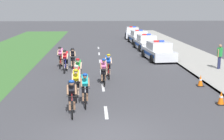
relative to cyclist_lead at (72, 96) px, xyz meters
name	(u,v)px	position (x,y,z in m)	size (l,w,h in m)	color
ground_plane	(109,137)	(1.38, -2.29, -0.79)	(160.00, 160.00, 0.00)	#424247
sidewalk_slab	(199,61)	(9.23, 11.71, -0.73)	(4.09, 60.00, 0.12)	#A3A099
kerb_edge	(175,61)	(7.26, 11.71, -0.72)	(0.16, 60.00, 0.13)	#9E9E99
lane_markings_centre	(101,72)	(1.38, 8.19, -0.78)	(0.14, 25.60, 0.01)	white
cyclist_lead	(72,96)	(0.00, 0.00, 0.00)	(0.44, 1.72, 1.56)	black
cyclist_second	(85,88)	(0.50, 1.17, 0.00)	(0.43, 1.72, 1.56)	black
cyclist_third	(76,83)	(0.06, 2.10, 0.00)	(0.43, 1.72, 1.56)	black
cyclist_fourth	(77,78)	(0.03, 3.08, 0.00)	(0.42, 1.72, 1.56)	black
cyclist_fifth	(78,70)	(0.03, 5.02, 0.00)	(0.42, 1.72, 1.56)	black
cyclist_sixth	(104,71)	(1.43, 4.88, 0.00)	(0.43, 1.72, 1.56)	black
cyclist_seventh	(108,65)	(1.76, 6.45, 0.00)	(0.42, 1.72, 1.56)	black
cyclist_eighth	(65,60)	(-0.98, 8.35, 0.00)	(0.44, 1.72, 1.56)	black
cyclist_ninth	(61,57)	(-1.46, 9.89, 0.00)	(0.42, 1.72, 1.56)	black
cyclist_tenth	(73,58)	(-0.57, 9.28, 0.00)	(0.45, 1.72, 1.56)	black
police_car_nearest	(158,52)	(6.14, 12.69, -0.11)	(2.28, 4.53, 1.59)	silver
police_car_second	(146,43)	(6.14, 18.72, -0.11)	(2.17, 4.48, 1.59)	white
police_car_third	(139,38)	(6.14, 23.95, -0.11)	(2.24, 4.52, 1.59)	silver
police_car_furthest	(132,33)	(6.13, 29.75, -0.11)	(2.32, 4.55, 1.59)	silver
traffic_cone_near	(201,81)	(6.71, 4.15, -0.48)	(0.36, 0.36, 0.64)	black
traffic_cone_mid	(221,98)	(6.53, 0.92, -0.48)	(0.36, 0.36, 0.64)	black
spectator_middle	(220,55)	(9.38, 8.23, 0.30)	(0.44, 0.41, 1.68)	#23284C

